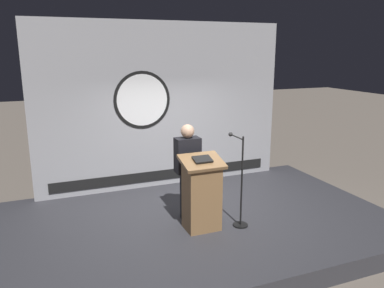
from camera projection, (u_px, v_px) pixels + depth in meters
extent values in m
plane|color=#6B6056|center=(199.00, 235.00, 6.49)|extent=(40.00, 40.00, 0.00)
cube|color=#333338|center=(199.00, 227.00, 6.45)|extent=(6.40, 4.00, 0.30)
cube|color=#9E9EA3|center=(163.00, 106.00, 7.69)|extent=(5.08, 0.10, 3.28)
cylinder|color=black|center=(142.00, 100.00, 7.45)|extent=(1.12, 0.02, 1.12)
cylinder|color=white|center=(142.00, 100.00, 7.44)|extent=(1.00, 0.02, 1.00)
cube|color=black|center=(165.00, 174.00, 7.98)|extent=(4.58, 0.02, 0.20)
cube|color=olive|center=(202.00, 197.00, 5.94)|extent=(0.52, 0.40, 1.06)
cube|color=olive|center=(202.00, 162.00, 5.81)|extent=(0.64, 0.50, 0.18)
cube|color=black|center=(202.00, 159.00, 5.78)|extent=(0.28, 0.20, 0.07)
cylinder|color=black|center=(188.00, 195.00, 6.39)|extent=(0.26, 0.26, 0.79)
cube|color=black|center=(188.00, 155.00, 6.23)|extent=(0.40, 0.24, 0.57)
sphere|color=tan|center=(188.00, 131.00, 6.13)|extent=(0.22, 0.22, 0.22)
cylinder|color=black|center=(240.00, 225.00, 6.16)|extent=(0.24, 0.24, 0.02)
cylinder|color=black|center=(242.00, 182.00, 5.98)|extent=(0.03, 0.03, 1.46)
cylinder|color=black|center=(237.00, 137.00, 6.00)|extent=(0.02, 0.41, 0.02)
sphere|color=#262626|center=(231.00, 134.00, 6.19)|extent=(0.07, 0.07, 0.07)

